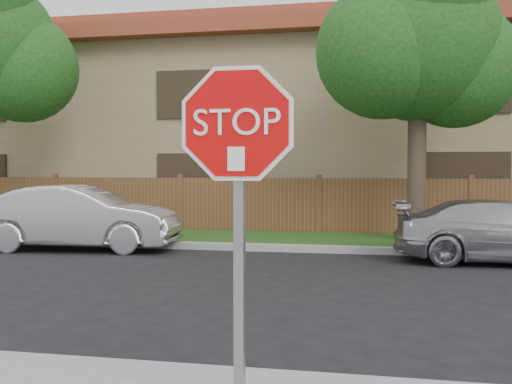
# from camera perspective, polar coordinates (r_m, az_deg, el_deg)

# --- Properties ---
(ground) EXTENTS (90.00, 90.00, 0.00)m
(ground) POSITION_cam_1_polar(r_m,az_deg,el_deg) (5.69, -5.34, -16.96)
(ground) COLOR black
(ground) RESTS_ON ground
(far_curb) EXTENTS (70.00, 0.30, 0.15)m
(far_curb) POSITION_cam_1_polar(r_m,az_deg,el_deg) (13.50, 4.71, -5.39)
(far_curb) COLOR gray
(far_curb) RESTS_ON ground
(grass_strip) EXTENTS (70.00, 3.00, 0.12)m
(grass_strip) POSITION_cam_1_polar(r_m,az_deg,el_deg) (15.13, 5.44, -4.62)
(grass_strip) COLOR #1E4714
(grass_strip) RESTS_ON ground
(fence) EXTENTS (70.00, 0.12, 1.60)m
(fence) POSITION_cam_1_polar(r_m,az_deg,el_deg) (16.65, 6.02, -1.44)
(fence) COLOR brown
(fence) RESTS_ON ground
(apartment_building) EXTENTS (35.20, 9.20, 7.20)m
(apartment_building) POSITION_cam_1_polar(r_m,az_deg,el_deg) (22.26, 7.41, 6.52)
(apartment_building) COLOR #957E5C
(apartment_building) RESTS_ON ground
(tree_mid) EXTENTS (4.80, 3.90, 7.35)m
(tree_mid) POSITION_cam_1_polar(r_m,az_deg,el_deg) (15.04, 15.28, 13.70)
(tree_mid) COLOR #382B21
(tree_mid) RESTS_ON ground
(stop_sign) EXTENTS (1.01, 0.13, 2.55)m
(stop_sign) POSITION_cam_1_polar(r_m,az_deg,el_deg) (3.76, -1.75, 1.63)
(stop_sign) COLOR gray
(stop_sign) RESTS_ON sidewalk_near
(sedan_left) EXTENTS (4.63, 2.01, 1.48)m
(sedan_left) POSITION_cam_1_polar(r_m,az_deg,el_deg) (14.31, -16.48, -2.36)
(sedan_left) COLOR silver
(sedan_left) RESTS_ON ground
(sedan_right) EXTENTS (4.32, 1.81, 1.25)m
(sedan_right) POSITION_cam_1_polar(r_m,az_deg,el_deg) (12.79, 22.62, -3.51)
(sedan_right) COLOR #9B9DA2
(sedan_right) RESTS_ON ground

